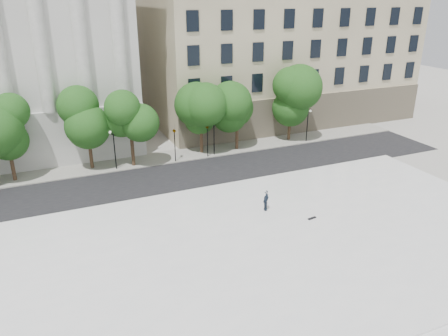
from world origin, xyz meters
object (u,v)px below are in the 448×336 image
Objects in this scene: person_lying at (265,208)px; traffic_light_east at (207,126)px; traffic_light_west at (174,129)px; skateboard at (312,218)px.

traffic_light_east is at bearing 49.34° from person_lying.
traffic_light_west is 15.33m from person_lying.
person_lying is at bearing -78.34° from traffic_light_west.
traffic_light_west is 3.75m from traffic_light_east.
person_lying is 2.22× the size of skateboard.
traffic_light_west is at bearing -180.00° from traffic_light_east.
traffic_light_east is 2.44× the size of person_lying.
traffic_light_east is 17.83m from skateboard.
traffic_light_east is 15.03m from person_lying.
traffic_light_east is at bearing 87.50° from skateboard.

